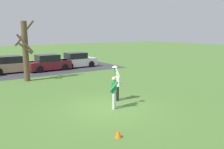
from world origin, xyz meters
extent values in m
plane|color=#4C7533|center=(0.00, 0.00, 0.00)|extent=(120.00, 120.00, 0.00)
cylinder|color=silver|center=(0.08, -0.26, 0.41)|extent=(0.14, 0.14, 0.82)
cylinder|color=silver|center=(0.25, -0.07, 0.41)|extent=(0.14, 0.14, 0.82)
cube|color=#238447|center=(0.16, -0.17, 1.12)|extent=(0.40, 0.41, 0.60)
sphere|color=tan|center=(0.16, -0.17, 1.53)|extent=(0.23, 0.23, 0.23)
cylinder|color=#238447|center=(0.01, -0.34, 1.17)|extent=(0.39, 0.38, 0.59)
cylinder|color=#238447|center=(0.31, 0.00, 1.75)|extent=(0.09, 0.09, 0.66)
cylinder|color=black|center=(1.23, 1.02, 0.41)|extent=(0.14, 0.14, 0.82)
cylinder|color=black|center=(1.06, 0.83, 0.41)|extent=(0.14, 0.14, 0.82)
cube|color=silver|center=(1.15, 0.92, 1.12)|extent=(0.40, 0.41, 0.60)
sphere|color=tan|center=(1.15, 0.92, 1.53)|extent=(0.23, 0.23, 0.23)
cylinder|color=silver|center=(1.30, 1.09, 1.17)|extent=(0.39, 0.38, 0.59)
cylinder|color=silver|center=(0.99, 0.76, 1.72)|extent=(0.30, 0.28, 0.65)
cylinder|color=white|center=(0.31, 0.00, 2.09)|extent=(0.27, 0.27, 0.02)
cube|color=tan|center=(-1.95, 13.94, 0.55)|extent=(4.15, 1.92, 0.80)
cube|color=black|center=(-2.10, 13.94, 1.27)|extent=(2.15, 1.70, 0.64)
cylinder|color=black|center=(-0.71, 14.89, 0.33)|extent=(0.67, 0.24, 0.66)
cylinder|color=black|center=(-0.66, 13.07, 0.33)|extent=(0.67, 0.24, 0.66)
cube|color=maroon|center=(1.48, 13.23, 0.55)|extent=(4.15, 1.92, 0.80)
cube|color=black|center=(1.33, 13.23, 1.27)|extent=(2.15, 1.70, 0.64)
cylinder|color=black|center=(2.73, 14.18, 0.33)|extent=(0.67, 0.24, 0.66)
cylinder|color=black|center=(2.78, 12.36, 0.33)|extent=(0.67, 0.24, 0.66)
cylinder|color=black|center=(0.19, 14.10, 0.33)|extent=(0.67, 0.24, 0.66)
cylinder|color=black|center=(0.24, 12.28, 0.33)|extent=(0.67, 0.24, 0.66)
cube|color=white|center=(4.74, 13.63, 0.55)|extent=(4.15, 1.92, 0.80)
cube|color=black|center=(4.59, 13.63, 1.27)|extent=(2.15, 1.70, 0.64)
cylinder|color=black|center=(5.99, 14.58, 0.33)|extent=(0.67, 0.24, 0.66)
cylinder|color=black|center=(6.04, 12.76, 0.33)|extent=(0.67, 0.24, 0.66)
cylinder|color=black|center=(3.45, 14.51, 0.33)|extent=(0.67, 0.24, 0.66)
cylinder|color=black|center=(3.50, 12.68, 0.33)|extent=(0.67, 0.24, 0.66)
cube|color=#38383D|center=(-0.45, 13.57, 0.00)|extent=(19.09, 6.40, 0.01)
cylinder|color=brown|center=(-1.70, 9.26, 2.32)|extent=(0.45, 0.45, 4.64)
cylinder|color=brown|center=(-1.87, 9.74, 3.29)|extent=(1.11, 0.52, 1.10)
cylinder|color=brown|center=(-1.83, 8.76, 2.96)|extent=(1.17, 0.44, 1.43)
cylinder|color=brown|center=(-1.41, 9.78, 3.98)|extent=(1.20, 0.76, 1.50)
cylinder|color=brown|center=(-1.83, 8.80, 2.62)|extent=(1.07, 0.45, 1.00)
cone|color=orange|center=(-1.58, -2.98, 0.16)|extent=(0.26, 0.26, 0.32)
camera|label=1|loc=(-6.28, -9.52, 3.85)|focal=37.50mm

